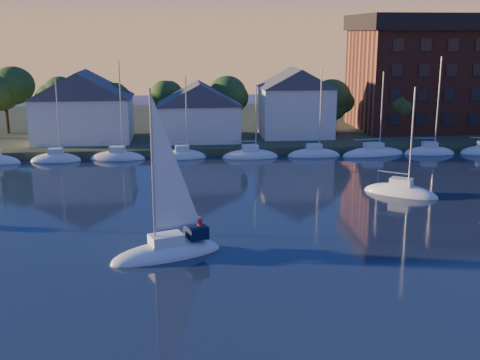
{
  "coord_description": "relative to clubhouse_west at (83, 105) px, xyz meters",
  "views": [
    {
      "loc": [
        -8.49,
        -26.6,
        15.71
      ],
      "look_at": [
        -3.72,
        22.0,
        3.69
      ],
      "focal_mm": 45.0,
      "sensor_mm": 36.0,
      "label": 1
    }
  ],
  "objects": [
    {
      "name": "ground",
      "position": [
        22.0,
        -58.0,
        -5.93
      ],
      "size": [
        260.0,
        260.0,
        0.0
      ],
      "primitive_type": "plane",
      "color": "black",
      "rests_on": "ground"
    },
    {
      "name": "wooden_dock",
      "position": [
        22.0,
        -6.0,
        -5.93
      ],
      "size": [
        120.0,
        3.0,
        1.0
      ],
      "primitive_type": "cube",
      "color": "brown",
      "rests_on": "ground"
    },
    {
      "name": "condo_block",
      "position": [
        56.0,
        6.95,
        3.86
      ],
      "size": [
        31.0,
        17.0,
        17.4
      ],
      "color": "brown",
      "rests_on": "shoreline_land"
    },
    {
      "name": "clubhouse_west",
      "position": [
        0.0,
        0.0,
        0.0
      ],
      "size": [
        13.65,
        9.45,
        9.64
      ],
      "color": "white",
      "rests_on": "shoreline_land"
    },
    {
      "name": "tree_line",
      "position": [
        24.0,
        5.0,
        1.24
      ],
      "size": [
        93.4,
        5.4,
        8.9
      ],
      "color": "#3C271B",
      "rests_on": "shoreline_land"
    },
    {
      "name": "moored_fleet",
      "position": [
        18.0,
        -9.0,
        -5.83
      ],
      "size": [
        79.5,
        2.4,
        12.05
      ],
      "color": "silver",
      "rests_on": "ground"
    },
    {
      "name": "clubhouse_centre",
      "position": [
        16.0,
        -1.0,
        -0.8
      ],
      "size": [
        11.55,
        8.4,
        8.08
      ],
      "color": "white",
      "rests_on": "shoreline_land"
    },
    {
      "name": "shoreline_land",
      "position": [
        22.0,
        17.0,
        -5.93
      ],
      "size": [
        160.0,
        50.0,
        2.0
      ],
      "primitive_type": "cube",
      "color": "#333D24",
      "rests_on": "ground"
    },
    {
      "name": "drifting_sailboat_right",
      "position": [
        35.09,
        -28.62,
        -5.84
      ],
      "size": [
        7.5,
        6.4,
        11.78
      ],
      "rotation": [
        0.0,
        0.0,
        -0.63
      ],
      "color": "silver",
      "rests_on": "ground"
    },
    {
      "name": "hero_sailboat",
      "position": [
        12.35,
        -43.39,
        -5.37
      ],
      "size": [
        8.76,
        5.55,
        13.19
      ],
      "rotation": [
        0.0,
        0.0,
        3.51
      ],
      "color": "silver",
      "rests_on": "ground"
    },
    {
      "name": "clubhouse_east",
      "position": [
        30.0,
        1.0,
        0.07
      ],
      "size": [
        10.5,
        8.4,
        9.8
      ],
      "color": "white",
      "rests_on": "shoreline_land"
    }
  ]
}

